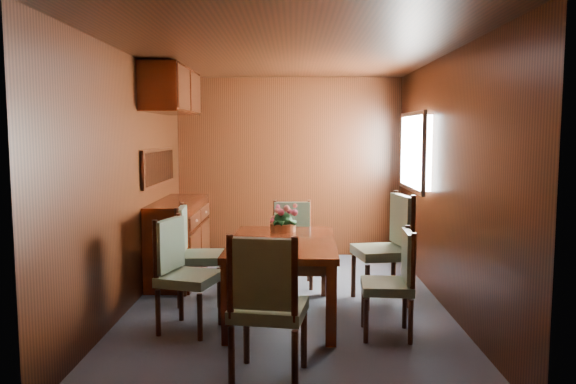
{
  "coord_description": "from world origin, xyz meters",
  "views": [
    {
      "loc": [
        0.06,
        -5.31,
        1.66
      ],
      "look_at": [
        0.0,
        0.49,
        1.05
      ],
      "focal_mm": 35.0,
      "sensor_mm": 36.0,
      "label": 1
    }
  ],
  "objects_px": {
    "dining_table": "(283,251)",
    "chair_right_near": "(395,277)",
    "chair_left_near": "(181,268)",
    "flower_centerpiece": "(283,218)",
    "chair_head": "(267,300)",
    "sideboard": "(179,239)"
  },
  "relations": [
    {
      "from": "dining_table",
      "to": "chair_right_near",
      "type": "relative_size",
      "value": 1.71
    },
    {
      "from": "chair_left_near",
      "to": "flower_centerpiece",
      "type": "height_order",
      "value": "flower_centerpiece"
    },
    {
      "from": "dining_table",
      "to": "flower_centerpiece",
      "type": "xyz_separation_m",
      "value": [
        -0.01,
        0.47,
        0.23
      ]
    },
    {
      "from": "chair_left_near",
      "to": "chair_head",
      "type": "distance_m",
      "value": 1.27
    },
    {
      "from": "dining_table",
      "to": "chair_head",
      "type": "height_order",
      "value": "chair_head"
    },
    {
      "from": "chair_left_near",
      "to": "flower_centerpiece",
      "type": "bearing_deg",
      "value": 150.48
    },
    {
      "from": "chair_right_near",
      "to": "dining_table",
      "type": "bearing_deg",
      "value": 66.87
    },
    {
      "from": "chair_right_near",
      "to": "sideboard",
      "type": "bearing_deg",
      "value": 53.43
    },
    {
      "from": "chair_left_near",
      "to": "chair_head",
      "type": "height_order",
      "value": "chair_head"
    },
    {
      "from": "dining_table",
      "to": "chair_right_near",
      "type": "bearing_deg",
      "value": -25.65
    },
    {
      "from": "chair_left_near",
      "to": "chair_head",
      "type": "xyz_separation_m",
      "value": [
        0.77,
        -1.01,
        0.03
      ]
    },
    {
      "from": "sideboard",
      "to": "flower_centerpiece",
      "type": "height_order",
      "value": "flower_centerpiece"
    },
    {
      "from": "flower_centerpiece",
      "to": "chair_left_near",
      "type": "bearing_deg",
      "value": -136.04
    },
    {
      "from": "chair_right_near",
      "to": "flower_centerpiece",
      "type": "xyz_separation_m",
      "value": [
        -0.94,
        0.94,
        0.34
      ]
    },
    {
      "from": "sideboard",
      "to": "chair_left_near",
      "type": "distance_m",
      "value": 1.74
    },
    {
      "from": "sideboard",
      "to": "flower_centerpiece",
      "type": "bearing_deg",
      "value": -36.33
    },
    {
      "from": "chair_left_near",
      "to": "chair_right_near",
      "type": "relative_size",
      "value": 1.08
    },
    {
      "from": "chair_left_near",
      "to": "chair_head",
      "type": "relative_size",
      "value": 0.95
    },
    {
      "from": "chair_head",
      "to": "chair_left_near",
      "type": "bearing_deg",
      "value": 136.71
    },
    {
      "from": "chair_head",
      "to": "chair_right_near",
      "type": "bearing_deg",
      "value": 50.44
    },
    {
      "from": "chair_head",
      "to": "flower_centerpiece",
      "type": "distance_m",
      "value": 1.84
    },
    {
      "from": "dining_table",
      "to": "chair_head",
      "type": "relative_size",
      "value": 1.5
    }
  ]
}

